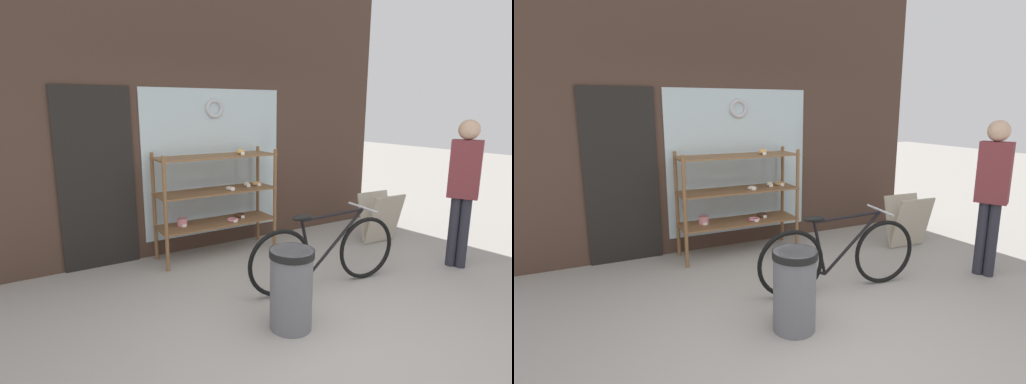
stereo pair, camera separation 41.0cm
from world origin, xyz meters
TOP-DOWN VIEW (x-y plane):
  - ground_plane at (0.00, 0.00)m, footprint 30.00×30.00m
  - storefront_facade at (-0.03, 2.69)m, footprint 5.88×0.13m
  - display_case at (0.07, 2.32)m, footprint 1.52×0.48m
  - bicycle at (0.61, 0.86)m, footprint 1.76×0.46m
  - sandwich_board at (2.22, 1.58)m, footprint 0.56×0.40m
  - pedestrian at (2.32, 0.48)m, footprint 0.31×0.37m
  - trash_bin at (-0.17, 0.38)m, footprint 0.38×0.38m

SIDE VIEW (x-z plane):
  - ground_plane at x=0.00m, z-range 0.00..0.00m
  - sandwich_board at x=2.22m, z-range 0.01..0.70m
  - bicycle at x=0.61m, z-range -0.04..0.79m
  - trash_bin at x=-0.17m, z-range 0.03..0.73m
  - display_case at x=0.07m, z-range 0.12..1.47m
  - pedestrian at x=2.32m, z-range 0.16..1.90m
  - storefront_facade at x=-0.03m, z-range -0.04..3.53m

